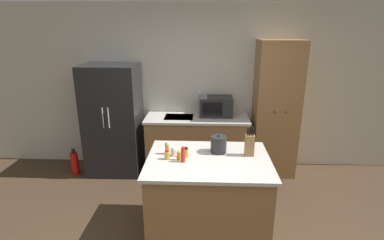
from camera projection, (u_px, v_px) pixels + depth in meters
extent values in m
cube|color=beige|center=(204.00, 88.00, 4.80)|extent=(7.20, 0.06, 2.60)
cube|color=black|center=(113.00, 120.00, 4.65)|extent=(0.82, 0.66, 1.71)
cylinder|color=silver|center=(103.00, 118.00, 4.28)|extent=(0.02, 0.02, 0.30)
cylinder|color=silver|center=(108.00, 118.00, 4.28)|extent=(0.02, 0.02, 0.30)
cube|color=olive|center=(197.00, 145.00, 4.76)|extent=(1.55, 0.59, 0.87)
cube|color=beige|center=(197.00, 118.00, 4.62)|extent=(1.59, 0.63, 0.03)
cube|color=#9EA0A3|center=(179.00, 117.00, 4.63)|extent=(0.44, 0.34, 0.01)
cube|color=olive|center=(276.00, 109.00, 4.55)|extent=(0.64, 0.53, 2.06)
sphere|color=black|center=(275.00, 112.00, 4.28)|extent=(0.02, 0.02, 0.02)
sphere|color=black|center=(286.00, 112.00, 4.27)|extent=(0.02, 0.02, 0.02)
cube|color=olive|center=(208.00, 198.00, 3.31)|extent=(1.25, 0.93, 0.88)
cube|color=beige|center=(209.00, 160.00, 3.17)|extent=(1.31, 0.99, 0.03)
cube|color=#232326|center=(216.00, 106.00, 4.65)|extent=(0.50, 0.34, 0.30)
cube|color=black|center=(212.00, 109.00, 4.49)|extent=(0.30, 0.01, 0.21)
cube|color=olive|center=(249.00, 145.00, 3.21)|extent=(0.10, 0.08, 0.23)
cylinder|color=black|center=(248.00, 132.00, 3.16)|extent=(0.02, 0.02, 0.08)
cylinder|color=black|center=(249.00, 132.00, 3.16)|extent=(0.02, 0.02, 0.08)
cylinder|color=black|center=(251.00, 131.00, 3.15)|extent=(0.02, 0.02, 0.11)
cylinder|color=black|center=(253.00, 131.00, 3.15)|extent=(0.02, 0.02, 0.09)
cylinder|color=beige|center=(173.00, 152.00, 3.22)|extent=(0.06, 0.06, 0.08)
cylinder|color=silver|center=(173.00, 148.00, 3.20)|extent=(0.05, 0.05, 0.02)
cylinder|color=gold|center=(167.00, 149.00, 3.26)|extent=(0.05, 0.05, 0.12)
cylinder|color=silver|center=(167.00, 143.00, 3.24)|extent=(0.04, 0.04, 0.03)
cylinder|color=gold|center=(186.00, 153.00, 3.19)|extent=(0.06, 0.06, 0.09)
cylinder|color=black|center=(186.00, 148.00, 3.18)|extent=(0.05, 0.05, 0.02)
cylinder|color=#B2281E|center=(183.00, 156.00, 3.07)|extent=(0.05, 0.05, 0.13)
cylinder|color=red|center=(183.00, 148.00, 3.05)|extent=(0.03, 0.03, 0.03)
cylinder|color=orange|center=(179.00, 156.00, 3.12)|extent=(0.04, 0.04, 0.09)
cylinder|color=#E5DB4C|center=(179.00, 151.00, 3.11)|extent=(0.03, 0.03, 0.02)
cylinder|color=gold|center=(167.00, 155.00, 3.14)|extent=(0.05, 0.05, 0.08)
cylinder|color=red|center=(167.00, 151.00, 3.12)|extent=(0.04, 0.04, 0.02)
cylinder|color=#232326|center=(219.00, 144.00, 3.30)|extent=(0.18, 0.18, 0.19)
sphere|color=#262628|center=(219.00, 135.00, 3.27)|extent=(0.02, 0.02, 0.02)
cylinder|color=red|center=(75.00, 164.00, 4.70)|extent=(0.12, 0.12, 0.36)
cylinder|color=black|center=(73.00, 151.00, 4.63)|extent=(0.05, 0.05, 0.06)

